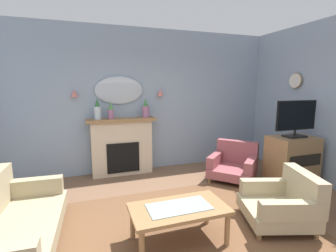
{
  "coord_description": "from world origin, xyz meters",
  "views": [
    {
      "loc": [
        -1.16,
        -2.43,
        1.8
      ],
      "look_at": [
        0.18,
        1.43,
        1.13
      ],
      "focal_mm": 26.17,
      "sensor_mm": 36.0,
      "label": 1
    }
  ],
  "objects_px": {
    "mantel_vase_right": "(97,110)",
    "fireplace": "(122,147)",
    "armchair_beside_couch": "(234,164)",
    "mantel_vase_centre": "(111,111)",
    "floral_couch": "(6,223)",
    "wall_mirror": "(119,90)",
    "tv_flatscreen": "(296,118)",
    "armchair_by_coffee_table": "(283,202)",
    "wall_clock": "(295,81)",
    "wall_sconce_left": "(74,93)",
    "coffee_table": "(179,212)",
    "tv_cabinet": "(292,161)",
    "wall_sconce_right": "(160,93)",
    "mantel_vase_left": "(146,109)"
  },
  "relations": [
    {
      "from": "fireplace",
      "to": "wall_clock",
      "type": "height_order",
      "value": "wall_clock"
    },
    {
      "from": "mantel_vase_centre",
      "to": "coffee_table",
      "type": "height_order",
      "value": "mantel_vase_centre"
    },
    {
      "from": "floral_couch",
      "to": "armchair_beside_couch",
      "type": "bearing_deg",
      "value": 15.6
    },
    {
      "from": "floral_couch",
      "to": "wall_sconce_left",
      "type": "bearing_deg",
      "value": 70.89
    },
    {
      "from": "wall_sconce_left",
      "to": "armchair_beside_couch",
      "type": "height_order",
      "value": "wall_sconce_left"
    },
    {
      "from": "tv_cabinet",
      "to": "armchair_beside_couch",
      "type": "bearing_deg",
      "value": 143.22
    },
    {
      "from": "floral_couch",
      "to": "armchair_by_coffee_table",
      "type": "bearing_deg",
      "value": -10.19
    },
    {
      "from": "coffee_table",
      "to": "armchair_by_coffee_table",
      "type": "bearing_deg",
      "value": -3.4
    },
    {
      "from": "fireplace",
      "to": "armchair_beside_couch",
      "type": "bearing_deg",
      "value": -25.98
    },
    {
      "from": "mantel_vase_right",
      "to": "coffee_table",
      "type": "height_order",
      "value": "mantel_vase_right"
    },
    {
      "from": "coffee_table",
      "to": "floral_couch",
      "type": "distance_m",
      "value": 1.9
    },
    {
      "from": "armchair_beside_couch",
      "to": "tv_cabinet",
      "type": "xyz_separation_m",
      "value": [
        0.81,
        -0.6,
        0.15
      ]
    },
    {
      "from": "wall_sconce_left",
      "to": "floral_couch",
      "type": "relative_size",
      "value": 0.08
    },
    {
      "from": "floral_couch",
      "to": "armchair_beside_couch",
      "type": "relative_size",
      "value": 1.53
    },
    {
      "from": "mantel_vase_right",
      "to": "tv_cabinet",
      "type": "relative_size",
      "value": 0.45
    },
    {
      "from": "mantel_vase_centre",
      "to": "wall_clock",
      "type": "relative_size",
      "value": 1.08
    },
    {
      "from": "wall_mirror",
      "to": "floral_couch",
      "type": "height_order",
      "value": "wall_mirror"
    },
    {
      "from": "mantel_vase_right",
      "to": "floral_couch",
      "type": "relative_size",
      "value": 0.23
    },
    {
      "from": "floral_couch",
      "to": "mantel_vase_centre",
      "type": "bearing_deg",
      "value": 54.97
    },
    {
      "from": "mantel_vase_right",
      "to": "wall_clock",
      "type": "distance_m",
      "value": 3.95
    },
    {
      "from": "wall_clock",
      "to": "floral_couch",
      "type": "height_order",
      "value": "wall_clock"
    },
    {
      "from": "wall_sconce_left",
      "to": "mantel_vase_right",
      "type": "bearing_deg",
      "value": -16.7
    },
    {
      "from": "wall_mirror",
      "to": "wall_sconce_left",
      "type": "height_order",
      "value": "wall_mirror"
    },
    {
      "from": "coffee_table",
      "to": "armchair_beside_couch",
      "type": "bearing_deg",
      "value": 40.62
    },
    {
      "from": "armchair_by_coffee_table",
      "to": "tv_flatscreen",
      "type": "bearing_deg",
      "value": 40.54
    },
    {
      "from": "mantel_vase_centre",
      "to": "tv_flatscreen",
      "type": "xyz_separation_m",
      "value": [
        3.02,
        -1.58,
        -0.07
      ]
    },
    {
      "from": "fireplace",
      "to": "floral_couch",
      "type": "height_order",
      "value": "fireplace"
    },
    {
      "from": "mantel_vase_right",
      "to": "coffee_table",
      "type": "bearing_deg",
      "value": -73.81
    },
    {
      "from": "mantel_vase_right",
      "to": "coffee_table",
      "type": "relative_size",
      "value": 0.37
    },
    {
      "from": "mantel_vase_centre",
      "to": "wall_clock",
      "type": "bearing_deg",
      "value": -15.91
    },
    {
      "from": "wall_mirror",
      "to": "armchair_by_coffee_table",
      "type": "height_order",
      "value": "wall_mirror"
    },
    {
      "from": "wall_sconce_left",
      "to": "armchair_by_coffee_table",
      "type": "xyz_separation_m",
      "value": [
        2.54,
        -2.66,
        -1.35
      ]
    },
    {
      "from": "wall_sconce_left",
      "to": "floral_couch",
      "type": "distance_m",
      "value": 2.57
    },
    {
      "from": "wall_mirror",
      "to": "armchair_beside_couch",
      "type": "distance_m",
      "value": 2.7
    },
    {
      "from": "coffee_table",
      "to": "tv_flatscreen",
      "type": "relative_size",
      "value": 1.31
    },
    {
      "from": "wall_sconce_right",
      "to": "floral_couch",
      "type": "distance_m",
      "value": 3.45
    },
    {
      "from": "armchair_beside_couch",
      "to": "fireplace",
      "type": "bearing_deg",
      "value": 154.02
    },
    {
      "from": "mantel_vase_left",
      "to": "coffee_table",
      "type": "xyz_separation_m",
      "value": [
        -0.24,
        -2.45,
        -0.94
      ]
    },
    {
      "from": "mantel_vase_centre",
      "to": "fireplace",
      "type": "bearing_deg",
      "value": 8.06
    },
    {
      "from": "mantel_vase_right",
      "to": "fireplace",
      "type": "bearing_deg",
      "value": 3.6
    },
    {
      "from": "coffee_table",
      "to": "tv_cabinet",
      "type": "relative_size",
      "value": 1.22
    },
    {
      "from": "fireplace",
      "to": "mantel_vase_right",
      "type": "height_order",
      "value": "mantel_vase_right"
    },
    {
      "from": "wall_mirror",
      "to": "armchair_beside_couch",
      "type": "xyz_separation_m",
      "value": [
        2.01,
        -1.12,
        -1.4
      ]
    },
    {
      "from": "fireplace",
      "to": "armchair_by_coffee_table",
      "type": "relative_size",
      "value": 1.33
    },
    {
      "from": "wall_sconce_left",
      "to": "tv_cabinet",
      "type": "relative_size",
      "value": 0.16
    },
    {
      "from": "wall_mirror",
      "to": "fireplace",
      "type": "bearing_deg",
      "value": -90.0
    },
    {
      "from": "wall_sconce_left",
      "to": "wall_mirror",
      "type": "bearing_deg",
      "value": 3.37
    },
    {
      "from": "coffee_table",
      "to": "wall_clock",
      "type": "bearing_deg",
      "value": 25.27
    },
    {
      "from": "mantel_vase_centre",
      "to": "floral_couch",
      "type": "height_order",
      "value": "mantel_vase_centre"
    },
    {
      "from": "fireplace",
      "to": "wall_mirror",
      "type": "relative_size",
      "value": 1.42
    }
  ]
}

